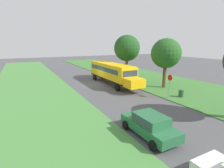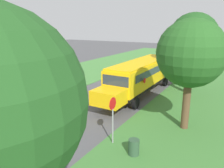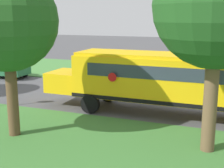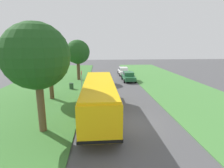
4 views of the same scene
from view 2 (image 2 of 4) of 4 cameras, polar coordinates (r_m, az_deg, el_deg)
The scene contains 7 objects.
ground_plane at distance 23.51m, azimuth 3.64°, elevation -0.78°, with size 120.00×120.00×0.00m, color #4C4C4F.
grass_far_side at distance 28.53m, azimuth -12.74°, elevation 1.78°, with size 10.00×80.00×0.07m, color #47843D.
school_bus at distance 20.91m, azimuth 7.51°, elevation 2.55°, with size 2.85×12.42×3.16m.
oak_tree_beside_bus at distance 21.47m, azimuth 20.37°, elevation 11.41°, with size 4.41×4.41×7.57m.
oak_tree_roadside_mid at distance 13.61m, azimuth 20.03°, elevation 7.01°, with size 4.05×4.05×6.85m.
stop_sign at distance 11.86m, azimuth 0.18°, elevation -8.15°, with size 0.08×0.68×2.74m.
trash_bin at distance 11.50m, azimuth 5.70°, elevation -16.24°, with size 0.56×0.56×0.90m, color #2D4C33.
Camera 2 is at (-10.04, 20.27, 6.41)m, focal length 35.00 mm.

